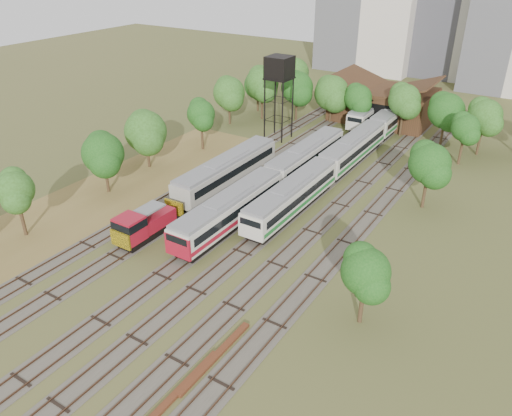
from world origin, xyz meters
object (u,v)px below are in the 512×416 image
Objects in this scene: railcar_red_set at (272,181)px; shunter_locomotive at (143,225)px; railcar_green_set at (353,149)px; water_tower at (279,70)px.

shunter_locomotive is at bearing -111.11° from railcar_red_set.
water_tower is at bearing 168.47° from railcar_green_set.
water_tower reaches higher than railcar_green_set.
railcar_red_set is 0.66× the size of railcar_green_set.
railcar_red_set is 4.27× the size of shunter_locomotive.
shunter_locomotive is at bearing -83.92° from water_tower.
water_tower is at bearing 96.08° from shunter_locomotive.
shunter_locomotive is 34.84m from water_tower.
water_tower is (-3.57, 33.48, 8.97)m from shunter_locomotive.
railcar_red_set is 22.07m from water_tower.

